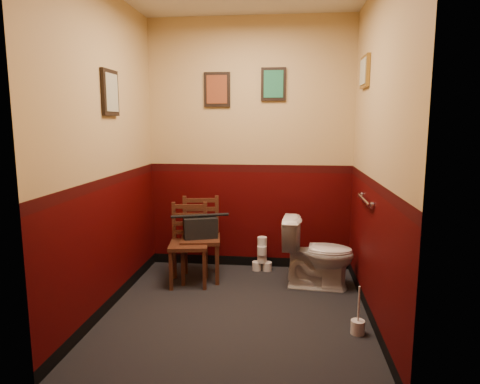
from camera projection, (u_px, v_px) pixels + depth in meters
The scene contains 16 objects.
floor at pixel (237, 312), 3.66m from camera, with size 2.20×2.40×0.00m, color black.
wall_back at pixel (250, 146), 4.62m from camera, with size 2.20×2.70×0.00m, color #380303.
wall_front at pixel (210, 171), 2.27m from camera, with size 2.20×2.70×0.00m, color #380303.
wall_left at pixel (106, 153), 3.57m from camera, with size 2.40×2.70×0.00m, color #380303.
wall_right at pixel (377, 155), 3.33m from camera, with size 2.40×2.70×0.00m, color #380303.
grab_bar at pixel (365, 200), 3.64m from camera, with size 0.05×0.56×0.06m.
framed_print_back_a at pixel (217, 89), 4.55m from camera, with size 0.28×0.04×0.36m.
framed_print_back_b at pixel (274, 84), 4.47m from camera, with size 0.26×0.04×0.34m.
framed_print_left at pixel (110, 93), 3.58m from camera, with size 0.04×0.30×0.38m.
framed_print_right at pixel (365, 72), 3.81m from camera, with size 0.04×0.34×0.28m.
toilet at pixel (318, 253), 4.17m from camera, with size 0.39×0.69×0.68m, color white.
toilet_brush at pixel (358, 326), 3.27m from camera, with size 0.11×0.11×0.38m.
chair_left at pixel (189, 244), 4.27m from camera, with size 0.43×0.43×0.80m.
chair_right at pixel (201, 238), 4.40m from camera, with size 0.45×0.45×0.84m.
handbag at pixel (200, 227), 4.35m from camera, with size 0.37×0.27×0.25m.
tp_stack at pixel (262, 256), 4.66m from camera, with size 0.22×0.13×0.38m.
Camera 1 is at (0.41, -3.43, 1.60)m, focal length 32.00 mm.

